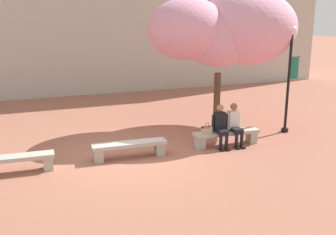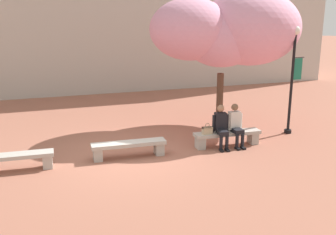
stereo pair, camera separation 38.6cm
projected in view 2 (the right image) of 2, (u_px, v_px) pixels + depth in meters
The scene contains 9 objects.
ground_plane at pixel (129, 157), 11.03m from camera, with size 100.00×100.00×0.00m, color #9E604C.
stone_bench_west_end at pixel (12, 159), 9.99m from camera, with size 2.10×0.53×0.45m.
stone_bench_near_west at pixel (129, 147), 10.95m from camera, with size 2.10×0.53×0.45m.
stone_bench_center at pixel (227, 136), 11.91m from camera, with size 2.10×0.53×0.45m.
person_seated_left at pixel (221, 125), 11.69m from camera, with size 0.51×0.72×1.29m.
person_seated_right at pixel (236, 123), 11.84m from camera, with size 0.51×0.68×1.29m.
handbag at pixel (207, 130), 11.61m from camera, with size 0.30×0.15×0.34m.
cherry_tree_main at pixel (228, 30), 13.36m from camera, with size 5.17×3.53×4.73m.
lamp_post_with_banner at pixel (293, 70), 12.73m from camera, with size 0.54×0.28×3.53m.
Camera 2 is at (-2.34, -10.17, 3.90)m, focal length 42.00 mm.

